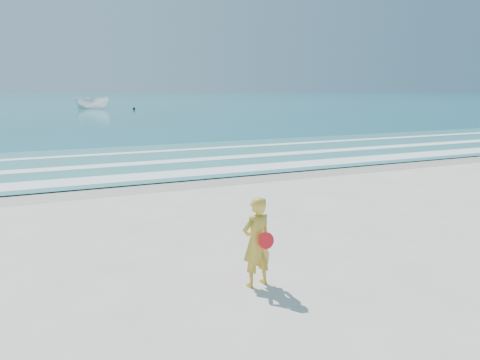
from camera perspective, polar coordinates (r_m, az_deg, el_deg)
name	(u,v)px	position (r m, az deg, el deg)	size (l,w,h in m)	color
ground	(316,286)	(7.95, 9.26, -12.62)	(400.00, 400.00, 0.00)	silver
wet_sand	(168,183)	(15.90, -8.76, -0.39)	(400.00, 2.40, 0.00)	#B2A893
ocean	(49,101)	(111.15, -22.25, 8.93)	(400.00, 190.00, 0.04)	#19727F
shallow	(137,161)	(20.68, -12.46, 2.32)	(400.00, 10.00, 0.01)	#59B7AD
foam_near	(158,175)	(17.12, -9.93, 0.59)	(400.00, 1.40, 0.01)	white
foam_mid	(141,163)	(19.91, -11.99, 2.02)	(400.00, 0.90, 0.01)	white
foam_far	(126,153)	(23.11, -13.74, 3.22)	(400.00, 0.60, 0.01)	white
boat	(92,103)	(68.33, -17.54, 8.99)	(1.77, 4.70, 1.81)	white
buoy	(134,109)	(64.91, -12.80, 8.49)	(0.36, 0.36, 0.36)	black
woman	(257,242)	(7.61, 2.03, -7.54)	(0.61, 0.46, 1.49)	gold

